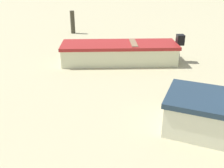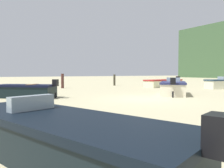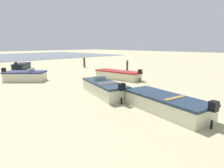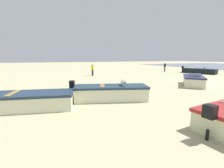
{
  "view_description": "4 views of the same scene",
  "coord_description": "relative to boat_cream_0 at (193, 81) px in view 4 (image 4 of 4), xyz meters",
  "views": [
    {
      "loc": [
        2.02,
        9.02,
        3.4
      ],
      "look_at": [
        -3.9,
        8.56,
        0.74
      ],
      "focal_mm": 40.76,
      "sensor_mm": 36.0,
      "label": 1
    },
    {
      "loc": [
        10.02,
        -8.06,
        1.47
      ],
      "look_at": [
        -6.48,
        1.61,
        0.53
      ],
      "focal_mm": 36.59,
      "sensor_mm": 36.0,
      "label": 2
    },
    {
      "loc": [
        5.47,
        20.62,
        3.22
      ],
      "look_at": [
        -3.91,
        11.5,
        0.49
      ],
      "focal_mm": 30.33,
      "sensor_mm": 36.0,
      "label": 3
    },
    {
      "loc": [
        -10.87,
        15.25,
        2.45
      ],
      "look_at": [
        -2.57,
        11.78,
        0.92
      ],
      "focal_mm": 24.63,
      "sensor_mm": 36.0,
      "label": 4
    }
  ],
  "objects": [
    {
      "name": "boat_cream_4",
      "position": [
        -1.62,
        8.66,
        -0.0
      ],
      "size": [
        2.68,
        4.52,
        1.18
      ],
      "rotation": [
        0.0,
        0.0,
        2.83
      ],
      "color": "beige",
      "rests_on": "ground"
    },
    {
      "name": "beach_walker_distant",
      "position": [
        11.93,
        -7.31,
        0.51
      ],
      "size": [
        0.47,
        0.5,
        1.62
      ],
      "rotation": [
        0.0,
        0.0,
        2.13
      ],
      "color": "black",
      "rests_on": "ground"
    },
    {
      "name": "boat_cream_0",
      "position": [
        0.0,
        0.0,
        0.0
      ],
      "size": [
        3.59,
        3.63,
        1.19
      ],
      "rotation": [
        0.0,
        0.0,
        0.77
      ],
      "color": "beige",
      "rests_on": "ground"
    },
    {
      "name": "boat_cream_1",
      "position": [
        -1.54,
        13.08,
        -0.04
      ],
      "size": [
        2.55,
        4.79,
        1.12
      ],
      "rotation": [
        0.0,
        0.0,
        2.93
      ],
      "color": "beige",
      "rests_on": "ground"
    },
    {
      "name": "boat_black_2",
      "position": [
        7.4,
        -10.16,
        -0.06
      ],
      "size": [
        5.19,
        3.09,
        1.08
      ],
      "rotation": [
        0.0,
        0.0,
        1.91
      ],
      "color": "black",
      "rests_on": "ground"
    },
    {
      "name": "ground_plane",
      "position": [
        1.13,
        -3.26,
        -0.45
      ],
      "size": [
        160.0,
        160.0,
        0.0
      ],
      "primitive_type": "plane",
      "color": "tan"
    },
    {
      "name": "beach_walker_foreground",
      "position": [
        10.85,
        6.28,
        0.51
      ],
      "size": [
        0.48,
        0.48,
        1.62
      ],
      "rotation": [
        0.0,
        0.0,
        5.5
      ],
      "color": "#25182C",
      "rests_on": "ground"
    }
  ]
}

